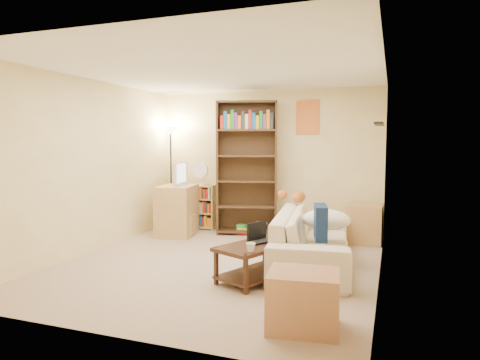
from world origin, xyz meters
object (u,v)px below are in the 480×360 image
(desk_fan, at_px, (201,173))
(television, at_px, (177,174))
(coffee_table, at_px, (256,257))
(tv_stand, at_px, (177,210))
(sofa, at_px, (313,238))
(end_cabinet, at_px, (303,300))
(tabby_cat, at_px, (296,196))
(mug, at_px, (251,247))
(side_table, at_px, (365,224))
(floor_lamp, at_px, (171,147))
(laptop, at_px, (266,242))
(short_bookshelf, at_px, (200,207))
(tall_bookshelf, at_px, (247,165))

(desk_fan, bearing_deg, television, -106.00)
(coffee_table, bearing_deg, tv_stand, 160.93)
(coffee_table, bearing_deg, sofa, 84.84)
(television, bearing_deg, end_cabinet, -147.23)
(tabby_cat, xyz_separation_m, desk_fan, (-1.93, 0.75, 0.27))
(television, bearing_deg, mug, -147.49)
(tabby_cat, distance_m, side_table, 1.25)
(coffee_table, relative_size, desk_fan, 2.57)
(coffee_table, bearing_deg, floor_lamp, 158.70)
(tabby_cat, relative_size, desk_fan, 1.28)
(laptop, height_order, short_bookshelf, short_bookshelf)
(laptop, relative_size, tall_bookshelf, 0.18)
(tabby_cat, relative_size, end_cabinet, 0.91)
(television, bearing_deg, floor_lamp, 25.97)
(desk_fan, bearing_deg, short_bookshelf, 136.69)
(coffee_table, xyz_separation_m, side_table, (1.06, 2.37, 0.03))
(tall_bookshelf, bearing_deg, floor_lamp, 159.70)
(tabby_cat, bearing_deg, coffee_table, -92.54)
(coffee_table, bearing_deg, tall_bookshelf, 135.19)
(side_table, bearing_deg, tv_stand, -171.20)
(sofa, bearing_deg, floor_lamp, 54.22)
(tv_stand, height_order, tall_bookshelf, tall_bookshelf)
(television, xyz_separation_m, tall_bookshelf, (1.11, 0.47, 0.16))
(tall_bookshelf, bearing_deg, mug, -85.99)
(mug, bearing_deg, laptop, 84.33)
(sofa, distance_m, coffee_table, 1.01)
(mug, distance_m, television, 3.10)
(laptop, xyz_separation_m, floor_lamp, (-2.55, 2.40, 1.06))
(tall_bookshelf, bearing_deg, side_table, -15.35)
(tabby_cat, bearing_deg, laptop, -89.64)
(coffee_table, xyz_separation_m, desk_fan, (-1.85, 2.49, 0.77))
(television, distance_m, tall_bookshelf, 1.21)
(coffee_table, height_order, laptop, laptop)
(coffee_table, height_order, desk_fan, desk_fan)
(mug, bearing_deg, coffee_table, 97.55)
(desk_fan, bearing_deg, end_cabinet, -53.77)
(tv_stand, xyz_separation_m, end_cabinet, (2.79, -2.98, -0.18))
(tabby_cat, bearing_deg, short_bookshelf, 158.15)
(tv_stand, xyz_separation_m, side_table, (3.08, 0.48, -0.12))
(sofa, height_order, short_bookshelf, short_bookshelf)
(television, height_order, tall_bookshelf, tall_bookshelf)
(sofa, relative_size, end_cabinet, 4.11)
(mug, bearing_deg, tv_stand, 132.89)
(coffee_table, height_order, side_table, side_table)
(end_cabinet, bearing_deg, television, 133.16)
(television, bearing_deg, desk_fan, -26.39)
(tabby_cat, distance_m, tv_stand, 2.14)
(short_bookshelf, height_order, end_cabinet, short_bookshelf)
(tv_stand, distance_m, desk_fan, 0.88)
(sofa, height_order, desk_fan, desk_fan)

